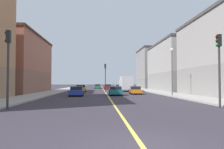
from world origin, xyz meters
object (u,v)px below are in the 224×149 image
building_left_far (154,69)px  car_yellow (81,88)px  traffic_light_left_near (219,60)px  traffic_light_median_far (105,74)px  building_left_mid (176,67)px  car_green (98,86)px  car_blue (77,91)px  car_white (119,87)px  box_truck (126,84)px  car_maroon (108,87)px  car_orange (135,90)px  car_teal (115,91)px  traffic_light_right_near (8,58)px  street_lamp_left_near (172,66)px  building_right_midblock (17,64)px

building_left_far → car_yellow: (-21.12, -26.51, -5.60)m
traffic_light_left_near → traffic_light_median_far: bearing=105.0°
building_left_mid → car_green: bearing=131.7°
car_blue → traffic_light_median_far: bearing=71.0°
building_left_far → traffic_light_left_near: (-8.69, -55.78, -2.73)m
car_white → box_truck: 13.47m
car_green → building_left_mid: bearing=-48.3°
car_blue → car_maroon: bearing=79.5°
car_orange → car_teal: 4.80m
traffic_light_right_near → car_teal: traffic_light_right_near is taller
building_left_far → street_lamp_left_near: bearing=-100.4°
box_truck → car_orange: bearing=-89.2°
street_lamp_left_near → box_truck: 18.00m
street_lamp_left_near → building_left_mid: bearing=69.6°
traffic_light_right_near → car_white: 46.40m
building_left_mid → street_lamp_left_near: building_left_mid is taller
traffic_light_median_far → building_right_midblock: bearing=-172.3°
car_white → box_truck: box_truck is taller
car_green → car_white: bearing=-60.2°
car_orange → car_maroon: bearing=97.7°
building_right_midblock → car_teal: 20.39m
car_maroon → traffic_light_left_near: bearing=-81.9°
car_orange → traffic_light_right_near: bearing=-121.2°
street_lamp_left_near → car_orange: (-4.04, 6.21, -3.46)m
traffic_light_median_far → car_maroon: (1.14, 17.11, -2.95)m
traffic_light_left_near → building_right_midblock: bearing=132.3°
car_maroon → traffic_light_right_near: bearing=-100.9°
building_right_midblock → box_truck: size_ratio=2.90×
car_yellow → car_orange: bearing=-43.9°
traffic_light_left_near → car_blue: bearing=127.1°
building_left_mid → box_truck: 12.91m
traffic_light_left_near → car_teal: traffic_light_left_near is taller
traffic_light_right_near → car_yellow: bearing=84.4°
car_blue → box_truck: bearing=60.4°
car_orange → car_teal: car_teal is taller
traffic_light_median_far → car_white: bearing=75.7°
traffic_light_median_far → car_green: (-1.57, 26.20, -2.96)m
traffic_light_left_near → car_white: size_ratio=1.34×
box_truck → traffic_light_median_far: bearing=-147.5°
car_blue → car_yellow: size_ratio=1.16×
building_right_midblock → traffic_light_median_far: building_right_midblock is taller
street_lamp_left_near → car_blue: bearing=172.0°
traffic_light_left_near → car_blue: size_ratio=1.17×
car_teal → building_left_far: bearing=68.7°
traffic_light_median_far → car_green: bearing=93.4°
car_blue → car_maroon: car_maroon is taller
building_left_mid → street_lamp_left_near: size_ratio=3.25×
traffic_light_median_far → car_teal: traffic_light_median_far is taller
building_left_mid → car_teal: bearing=-130.5°
car_maroon → car_teal: size_ratio=0.96×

